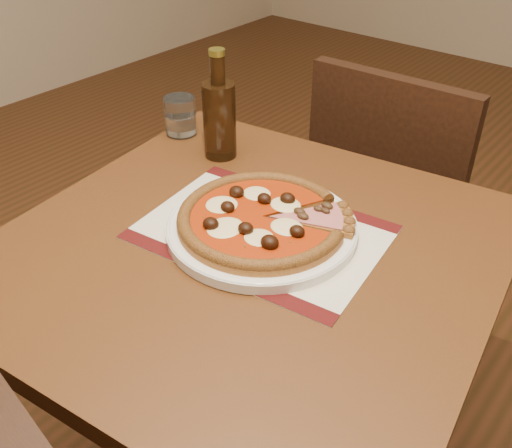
{
  "coord_description": "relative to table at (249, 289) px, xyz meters",
  "views": [
    {
      "loc": [
        0.61,
        -0.99,
        1.33
      ],
      "look_at": [
        0.1,
        -0.38,
        0.78
      ],
      "focal_mm": 40.0,
      "sensor_mm": 36.0,
      "label": 1
    }
  ],
  "objects": [
    {
      "name": "table",
      "position": [
        0.0,
        0.0,
        0.0
      ],
      "size": [
        0.9,
        0.9,
        0.75
      ],
      "rotation": [
        0.0,
        0.0,
        0.13
      ],
      "color": "brown",
      "rests_on": "ground"
    },
    {
      "name": "chair_far",
      "position": [
        -0.04,
        0.66,
        -0.15
      ],
      "size": [
        0.42,
        0.42,
        0.87
      ],
      "rotation": [
        0.0,
        0.0,
        3.17
      ],
      "color": "black",
      "rests_on": "ground"
    },
    {
      "name": "placemat",
      "position": [
        -0.0,
        0.04,
        0.1
      ],
      "size": [
        0.44,
        0.34,
        0.0
      ],
      "primitive_type": "cube",
      "rotation": [
        0.0,
        0.0,
        0.13
      ],
      "color": "silver",
      "rests_on": "table"
    },
    {
      "name": "plate",
      "position": [
        -0.0,
        0.04,
        0.11
      ],
      "size": [
        0.33,
        0.33,
        0.02
      ],
      "primitive_type": "cylinder",
      "color": "white",
      "rests_on": "placemat"
    },
    {
      "name": "pizza",
      "position": [
        -0.0,
        0.04,
        0.13
      ],
      "size": [
        0.29,
        0.29,
        0.04
      ],
      "color": "#B0702A",
      "rests_on": "plate"
    },
    {
      "name": "ham_slice",
      "position": [
        0.07,
        0.11,
        0.13
      ],
      "size": [
        0.14,
        0.13,
        0.02
      ],
      "rotation": [
        0.0,
        0.0,
        0.71
      ],
      "color": "#B0702A",
      "rests_on": "plate"
    },
    {
      "name": "water_glass",
      "position": [
        -0.39,
        0.23,
        0.14
      ],
      "size": [
        0.08,
        0.08,
        0.09
      ],
      "primitive_type": "cylinder",
      "rotation": [
        0.0,
        0.0,
        -0.11
      ],
      "color": "white",
      "rests_on": "table"
    },
    {
      "name": "bottle",
      "position": [
        -0.25,
        0.21,
        0.19
      ],
      "size": [
        0.07,
        0.07,
        0.23
      ],
      "color": "#331D0C",
      "rests_on": "table"
    }
  ]
}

